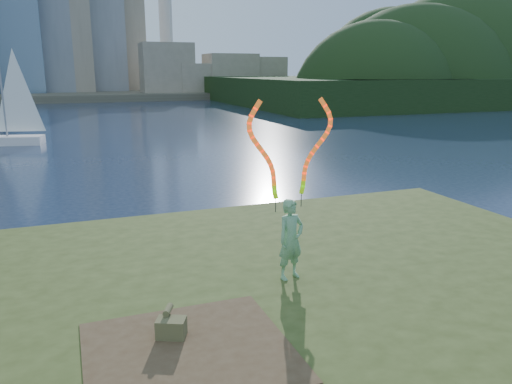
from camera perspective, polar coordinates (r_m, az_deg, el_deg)
name	(u,v)px	position (r m, az deg, el deg)	size (l,w,h in m)	color
ground	(250,294)	(12.01, -0.70, -11.59)	(320.00, 320.00, 0.00)	#19263F
grassy_knoll	(291,327)	(9.96, 3.99, -15.09)	(20.00, 18.00, 0.80)	#354318
dirt_patch	(189,351)	(8.37, -7.69, -17.56)	(3.20, 3.00, 0.02)	#47331E
far_shore	(84,94)	(105.36, -19.03, 10.58)	(320.00, 40.00, 1.20)	#4F4A3A
wooded_hill	(453,99)	(94.61, 21.62, 9.82)	(78.00, 50.00, 63.00)	black
woman_with_ribbons	(290,215)	(10.45, 3.96, -2.64)	(2.03, 0.69, 4.11)	#17701F
canvas_bag	(171,327)	(8.71, -9.68, -14.96)	(0.57, 0.64, 0.45)	brown
sailboat	(10,126)	(39.22, -26.29, 6.75)	(5.04, 2.49, 7.57)	white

